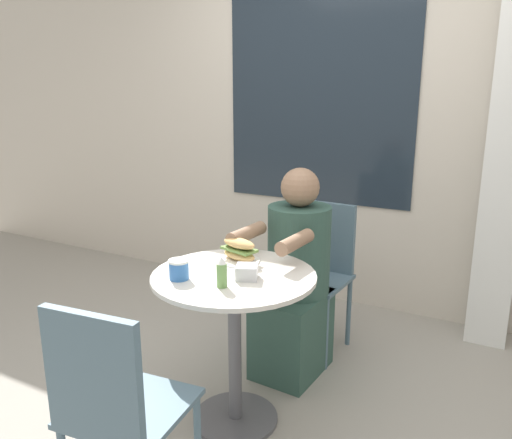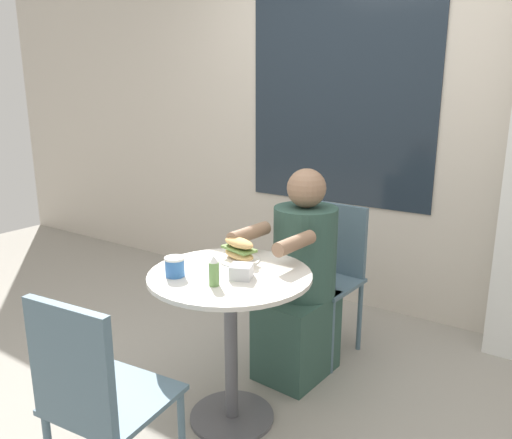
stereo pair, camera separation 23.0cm
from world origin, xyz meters
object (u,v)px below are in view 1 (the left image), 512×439
object	(u,v)px
seated_diner	(295,287)
condiment_bottle	(222,273)
sandwich_on_plate	(239,251)
cafe_table	(234,315)
diner_chair	(320,262)
drink_cup	(179,269)
empty_chair_across	(113,402)

from	to	relation	value
seated_diner	condiment_bottle	bearing A→B (deg)	92.24
seated_diner	sandwich_on_plate	xyz separation A→B (m)	(-0.12, -0.39, 0.29)
cafe_table	sandwich_on_plate	xyz separation A→B (m)	(-0.06, 0.16, 0.25)
cafe_table	diner_chair	world-z (taller)	diner_chair
sandwich_on_plate	drink_cup	world-z (taller)	sandwich_on_plate
seated_diner	empty_chair_across	xyz separation A→B (m)	(-0.09, -1.27, 0.03)
drink_cup	condiment_bottle	world-z (taller)	condiment_bottle
diner_chair	seated_diner	bearing A→B (deg)	92.42
cafe_table	empty_chair_across	xyz separation A→B (m)	(-0.03, -0.72, -0.02)
cafe_table	empty_chair_across	size ratio (longest dim) A/B	0.84
empty_chair_across	diner_chair	bearing A→B (deg)	80.51
seated_diner	drink_cup	bearing A→B (deg)	76.00
seated_diner	cafe_table	bearing A→B (deg)	88.18
empty_chair_across	condiment_bottle	world-z (taller)	empty_chair_across
empty_chair_across	drink_cup	world-z (taller)	empty_chair_across
condiment_bottle	diner_chair	bearing A→B (deg)	88.48
sandwich_on_plate	condiment_bottle	xyz separation A→B (m)	(0.10, -0.31, 0.01)
diner_chair	condiment_bottle	distance (m)	1.08
empty_chair_across	sandwich_on_plate	size ratio (longest dim) A/B	4.36
diner_chair	empty_chair_across	distance (m)	1.62
diner_chair	cafe_table	bearing A→B (deg)	89.83
empty_chair_across	drink_cup	bearing A→B (deg)	98.05
seated_diner	empty_chair_across	bearing A→B (deg)	89.98
seated_diner	condiment_bottle	distance (m)	0.76
empty_chair_across	drink_cup	xyz separation A→B (m)	(-0.14, 0.56, 0.25)
diner_chair	drink_cup	distance (m)	1.11
sandwich_on_plate	drink_cup	distance (m)	0.34
sandwich_on_plate	condiment_bottle	world-z (taller)	condiment_bottle
diner_chair	sandwich_on_plate	world-z (taller)	diner_chair
cafe_table	diner_chair	xyz separation A→B (m)	(0.06, 0.89, -0.02)
sandwich_on_plate	condiment_bottle	bearing A→B (deg)	-72.29
empty_chair_across	sandwich_on_plate	bearing A→B (deg)	85.94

